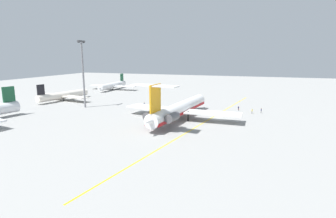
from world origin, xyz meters
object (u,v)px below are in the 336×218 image
main_jetliner (178,109)px  safety_cone_nose (239,108)px  airliner_far_right (112,85)px  ground_crew_near_tail (144,104)px  ground_crew_portside (238,108)px  ground_crew_near_nose (261,110)px  ground_crew_starboard (252,111)px  light_mast (83,71)px  airliner_mid_right (65,95)px

main_jetliner → safety_cone_nose: bearing=-28.9°
airliner_far_right → main_jetliner: bearing=43.6°
main_jetliner → ground_crew_near_tail: bearing=54.8°
main_jetliner → airliner_far_right: 82.64m
airliner_far_right → ground_crew_near_tail: airliner_far_right is taller
ground_crew_near_tail → safety_cone_nose: size_ratio=3.00×
safety_cone_nose → ground_crew_portside: bearing=-177.8°
airliner_far_right → ground_crew_near_tail: 56.98m
main_jetliner → ground_crew_near_tail: size_ratio=26.23×
ground_crew_near_nose → ground_crew_near_tail: (-1.90, 43.78, -0.07)m
ground_crew_near_tail → ground_crew_portside: (4.11, -35.91, 0.00)m
airliner_far_right → ground_crew_starboard: size_ratio=16.89×
light_mast → safety_cone_nose: bearing=-74.6°
ground_crew_portside → ground_crew_starboard: ground_crew_starboard is taller
main_jetliner → airliner_far_right: bearing=51.2°
airliner_mid_right → ground_crew_portside: (2.01, -75.76, -1.36)m
ground_crew_near_nose → ground_crew_portside: (2.20, 7.88, -0.06)m
main_jetliner → safety_cone_nose: 28.87m
safety_cone_nose → light_mast: (-15.68, 56.77, 13.58)m
safety_cone_nose → light_mast: light_mast is taller
main_jetliner → ground_crew_near_tail: main_jetliner is taller
ground_crew_starboard → light_mast: light_mast is taller
light_mast → airliner_mid_right: bearing=59.0°
ground_crew_portside → safety_cone_nose: size_ratio=3.01×
ground_crew_near_tail → safety_cone_nose: (6.43, -35.82, -0.77)m
main_jetliner → ground_crew_starboard: bearing=-45.8°
ground_crew_portside → main_jetliner: bearing=154.9°
airliner_far_right → ground_crew_near_nose: (-39.54, -82.86, -1.46)m
airliner_mid_right → safety_cone_nose: airliner_mid_right is taller
airliner_far_right → ground_crew_portside: airliner_far_right is taller
airliner_far_right → ground_crew_near_tail: (-41.45, -39.07, -1.52)m
ground_crew_near_nose → ground_crew_starboard: size_ratio=1.02×
safety_cone_nose → airliner_mid_right: bearing=93.3°
main_jetliner → ground_crew_starboard: 27.39m
main_jetliner → airliner_mid_right: 62.17m
airliner_mid_right → light_mast: size_ratio=1.08×
main_jetliner → ground_crew_starboard: main_jetliner is taller
main_jetliner → ground_crew_portside: 27.00m
airliner_mid_right → ground_crew_near_tail: bearing=-82.7°
ground_crew_portside → safety_cone_nose: ground_crew_portside is taller
airliner_mid_right → safety_cone_nose: 75.82m
ground_crew_portside → airliner_far_right: bearing=76.6°
ground_crew_starboard → ground_crew_portside: bearing=116.9°
ground_crew_portside → light_mast: bearing=116.3°
ground_crew_near_tail → main_jetliner: bearing=29.0°
light_mast → main_jetliner: bearing=-100.9°
ground_crew_near_nose → main_jetliner: bearing=-165.6°
light_mast → ground_crew_near_nose: bearing=-80.2°
ground_crew_starboard → safety_cone_nose: 8.38m
ground_crew_near_nose → light_mast: light_mast is taller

